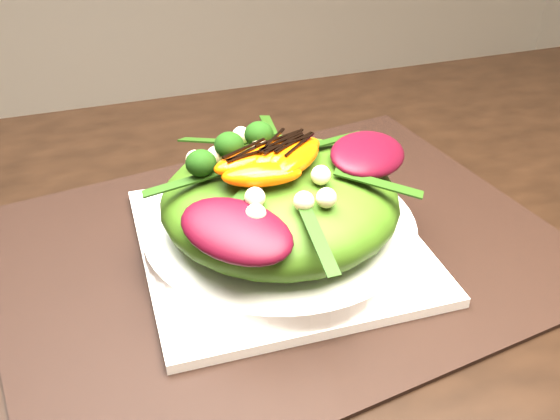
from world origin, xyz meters
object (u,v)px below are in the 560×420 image
object	(u,v)px
lettuce_mound	(280,200)
orange_segment	(272,149)
plate_base	(280,243)
salad_bowl	(280,231)
placemat	(280,249)
dining_table	(191,320)

from	to	relation	value
lettuce_mound	orange_segment	xyz separation A→B (m)	(-0.00, 0.01, 0.05)
plate_base	salad_bowl	size ratio (longest dim) A/B	1.01
plate_base	salad_bowl	bearing A→B (deg)	0.00
placemat	lettuce_mound	world-z (taller)	lettuce_mound
orange_segment	plate_base	bearing A→B (deg)	-81.00
dining_table	salad_bowl	world-z (taller)	dining_table
dining_table	lettuce_mound	size ratio (longest dim) A/B	7.17
plate_base	orange_segment	size ratio (longest dim) A/B	3.79
plate_base	orange_segment	world-z (taller)	orange_segment
salad_bowl	placemat	bearing A→B (deg)	153.43
placemat	orange_segment	distance (m)	0.11
placemat	salad_bowl	distance (m)	0.02
dining_table	plate_base	distance (m)	0.11
dining_table	orange_segment	xyz separation A→B (m)	(0.10, 0.06, 0.13)
placemat	lettuce_mound	distance (m)	0.06
lettuce_mound	orange_segment	size ratio (longest dim) A/B	3.22
dining_table	lettuce_mound	xyz separation A→B (m)	(0.10, 0.05, 0.08)
dining_table	plate_base	xyz separation A→B (m)	(0.10, 0.05, 0.03)
plate_base	salad_bowl	world-z (taller)	salad_bowl
lettuce_mound	orange_segment	world-z (taller)	orange_segment
lettuce_mound	placemat	bearing A→B (deg)	90.00
plate_base	orange_segment	distance (m)	0.10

